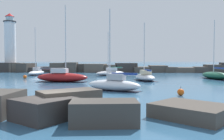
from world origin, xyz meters
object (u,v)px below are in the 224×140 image
at_px(lighthouse, 10,46).
at_px(sailboat_moored_6, 145,77).
at_px(mooring_buoy_orange_near, 181,92).
at_px(sailboat_moored_0, 62,77).
at_px(sailboat_moored_1, 110,73).
at_px(sailboat_moored_4, 37,72).
at_px(mooring_buoy_far_side, 25,77).
at_px(sailboat_moored_3, 215,75).
at_px(sailboat_moored_8, 114,84).

bearing_deg(lighthouse, sailboat_moored_6, -38.30).
bearing_deg(mooring_buoy_orange_near, sailboat_moored_0, 137.62).
bearing_deg(sailboat_moored_0, mooring_buoy_orange_near, -42.38).
bearing_deg(sailboat_moored_1, sailboat_moored_6, -62.99).
bearing_deg(sailboat_moored_4, lighthouse, 130.56).
bearing_deg(sailboat_moored_6, sailboat_moored_0, -167.36).
relative_size(lighthouse, sailboat_moored_1, 1.75).
bearing_deg(mooring_buoy_far_side, sailboat_moored_6, -8.41).
relative_size(sailboat_moored_3, sailboat_moored_4, 1.00).
height_order(sailboat_moored_0, sailboat_moored_3, sailboat_moored_0).
relative_size(sailboat_moored_4, mooring_buoy_orange_near, 11.90).
distance_m(sailboat_moored_8, mooring_buoy_orange_near, 6.87).
height_order(sailboat_moored_0, sailboat_moored_6, sailboat_moored_0).
distance_m(sailboat_moored_3, mooring_buoy_orange_near, 21.42).
distance_m(lighthouse, mooring_buoy_far_side, 27.21).
distance_m(sailboat_moored_0, sailboat_moored_8, 12.37).
height_order(sailboat_moored_3, sailboat_moored_4, sailboat_moored_3).
bearing_deg(lighthouse, sailboat_moored_4, -49.44).
bearing_deg(sailboat_moored_0, mooring_buoy_far_side, 143.72).
distance_m(sailboat_moored_0, mooring_buoy_orange_near, 18.87).
relative_size(sailboat_moored_4, mooring_buoy_far_side, 11.93).
relative_size(sailboat_moored_0, sailboat_moored_1, 1.26).
bearing_deg(lighthouse, mooring_buoy_far_side, -60.36).
distance_m(sailboat_moored_0, sailboat_moored_4, 17.30).
xyz_separation_m(sailboat_moored_6, sailboat_moored_8, (-4.24, -12.28, 0.07)).
xyz_separation_m(sailboat_moored_3, sailboat_moored_6, (-11.76, -3.57, -0.02)).
height_order(sailboat_moored_6, sailboat_moored_8, sailboat_moored_6).
distance_m(lighthouse, sailboat_moored_8, 48.08).
distance_m(sailboat_moored_1, sailboat_moored_4, 15.14).
height_order(sailboat_moored_4, sailboat_moored_8, sailboat_moored_4).
bearing_deg(sailboat_moored_6, sailboat_moored_1, 117.01).
height_order(sailboat_moored_1, sailboat_moored_6, sailboat_moored_6).
distance_m(sailboat_moored_3, sailboat_moored_4, 33.85).
relative_size(sailboat_moored_3, mooring_buoy_orange_near, 11.94).
height_order(lighthouse, mooring_buoy_orange_near, lighthouse).
relative_size(sailboat_moored_6, sailboat_moored_8, 1.04).
bearing_deg(lighthouse, sailboat_moored_1, -28.11).
bearing_deg(sailboat_moored_8, sailboat_moored_4, 124.50).
relative_size(sailboat_moored_3, mooring_buoy_far_side, 11.97).
xyz_separation_m(sailboat_moored_3, sailboat_moored_4, (-32.76, 8.53, -0.02)).
height_order(sailboat_moored_3, mooring_buoy_orange_near, sailboat_moored_3).
height_order(sailboat_moored_6, mooring_buoy_far_side, sailboat_moored_6).
height_order(sailboat_moored_0, mooring_buoy_far_side, sailboat_moored_0).
relative_size(sailboat_moored_4, sailboat_moored_8, 1.15).
xyz_separation_m(sailboat_moored_0, mooring_buoy_far_side, (-7.67, 5.63, -0.44)).
bearing_deg(mooring_buoy_orange_near, sailboat_moored_4, 129.71).
height_order(lighthouse, sailboat_moored_0, lighthouse).
height_order(lighthouse, sailboat_moored_3, lighthouse).
height_order(sailboat_moored_0, sailboat_moored_1, sailboat_moored_0).
bearing_deg(lighthouse, sailboat_moored_8, -53.20).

